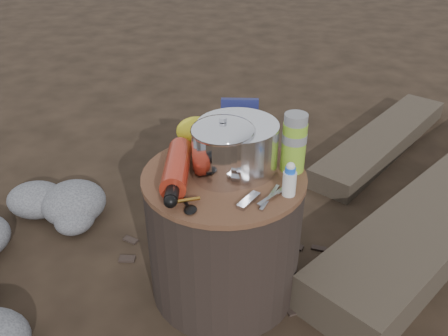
# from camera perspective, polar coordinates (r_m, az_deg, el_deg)

# --- Properties ---
(ground) EXTENTS (60.00, 60.00, 0.00)m
(ground) POSITION_cam_1_polar(r_m,az_deg,el_deg) (1.69, 0.00, -14.07)
(ground) COLOR black
(ground) RESTS_ON ground
(stump) EXTENTS (0.50, 0.50, 0.46)m
(stump) POSITION_cam_1_polar(r_m,az_deg,el_deg) (1.54, 0.00, -8.05)
(stump) COLOR black
(stump) RESTS_ON ground
(rock_ring) EXTENTS (0.42, 0.91, 0.18)m
(rock_ring) POSITION_cam_1_polar(r_m,az_deg,el_deg) (1.83, -24.85, -9.78)
(rock_ring) COLOR #535357
(rock_ring) RESTS_ON ground
(log_small) EXTENTS (0.82, 1.13, 0.10)m
(log_small) POSITION_cam_1_polar(r_m,az_deg,el_deg) (2.61, 18.94, 3.27)
(log_small) COLOR #382F25
(log_small) RESTS_ON ground
(foil_windscreen) EXTENTS (0.25, 0.25, 0.15)m
(foil_windscreen) POSITION_cam_1_polar(r_m,az_deg,el_deg) (1.40, 1.64, 2.66)
(foil_windscreen) COLOR silver
(foil_windscreen) RESTS_ON stump
(camping_pot) EXTENTS (0.18, 0.18, 0.18)m
(camping_pot) POSITION_cam_1_polar(r_m,az_deg,el_deg) (1.35, -0.13, 2.31)
(camping_pot) COLOR silver
(camping_pot) RESTS_ON stump
(fuel_bottle) EXTENTS (0.12, 0.32, 0.07)m
(fuel_bottle) POSITION_cam_1_polar(r_m,az_deg,el_deg) (1.37, -5.81, 0.01)
(fuel_bottle) COLOR #A52B19
(fuel_bottle) RESTS_ON stump
(thermos) EXTENTS (0.07, 0.07, 0.18)m
(thermos) POSITION_cam_1_polar(r_m,az_deg,el_deg) (1.40, 8.59, 3.05)
(thermos) COLOR #7AA828
(thermos) RESTS_ON stump
(travel_mug) EXTENTS (0.09, 0.09, 0.13)m
(travel_mug) POSITION_cam_1_polar(r_m,az_deg,el_deg) (1.47, 4.12, 3.66)
(travel_mug) COLOR black
(travel_mug) RESTS_ON stump
(stuff_sack) EXTENTS (0.14, 0.12, 0.10)m
(stuff_sack) POSITION_cam_1_polar(r_m,az_deg,el_deg) (1.55, -3.28, 4.49)
(stuff_sack) COLOR yellow
(stuff_sack) RESTS_ON stump
(food_pouch) EXTENTS (0.12, 0.04, 0.16)m
(food_pouch) POSITION_cam_1_polar(r_m,az_deg,el_deg) (1.55, 1.91, 5.69)
(food_pouch) COLOR #16194A
(food_pouch) RESTS_ON stump
(multitool) EXTENTS (0.06, 0.09, 0.01)m
(multitool) POSITION_cam_1_polar(r_m,az_deg,el_deg) (1.28, 3.03, -4.02)
(multitool) COLOR #ADADB2
(multitool) RESTS_ON stump
(pot_grabber) EXTENTS (0.09, 0.14, 0.01)m
(pot_grabber) POSITION_cam_1_polar(r_m,az_deg,el_deg) (1.30, 5.65, -3.52)
(pot_grabber) COLOR #ADADB2
(pot_grabber) RESTS_ON stump
(spork) EXTENTS (0.10, 0.13, 0.01)m
(spork) POSITION_cam_1_polar(r_m,az_deg,el_deg) (1.30, -5.12, -3.60)
(spork) COLOR black
(spork) RESTS_ON stump
(squeeze_bottle) EXTENTS (0.04, 0.04, 0.09)m
(squeeze_bottle) POSITION_cam_1_polar(r_m,az_deg,el_deg) (1.30, 8.04, -1.55)
(squeeze_bottle) COLOR silver
(squeeze_bottle) RESTS_ON stump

